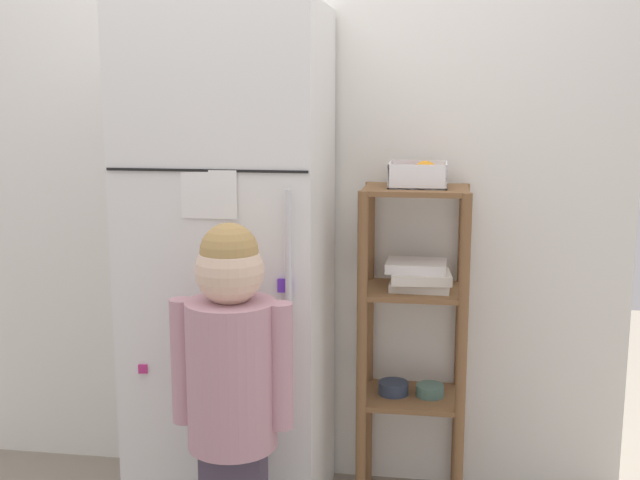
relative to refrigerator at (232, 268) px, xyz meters
name	(u,v)px	position (x,y,z in m)	size (l,w,h in m)	color
kitchen_wall_back	(280,187)	(0.11, 0.31, 0.25)	(2.58, 0.03, 2.27)	silver
refrigerator	(232,268)	(0.00, 0.00, 0.00)	(0.64, 0.59, 1.77)	white
child_standing	(232,373)	(0.12, -0.47, -0.20)	(0.36, 0.27, 1.12)	#4A4051
pantry_shelf_unit	(414,317)	(0.63, 0.13, -0.18)	(0.37, 0.30, 1.16)	brown
fruit_bin	(418,175)	(0.63, 0.15, 0.32)	(0.20, 0.20, 0.09)	white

